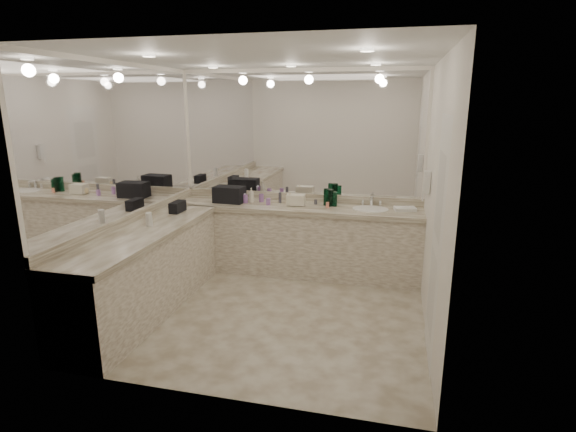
% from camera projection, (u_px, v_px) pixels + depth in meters
% --- Properties ---
extents(floor, '(3.20, 3.20, 0.00)m').
position_uv_depth(floor, '(271.00, 311.00, 4.85)').
color(floor, '#BFB6A2').
rests_on(floor, ground).
extents(ceiling, '(3.20, 3.20, 0.00)m').
position_uv_depth(ceiling, '(268.00, 57.00, 4.20)').
color(ceiling, white).
rests_on(ceiling, floor).
extents(wall_back, '(3.20, 0.02, 2.60)m').
position_uv_depth(wall_back, '(300.00, 171.00, 5.94)').
color(wall_back, white).
rests_on(wall_back, floor).
extents(wall_left, '(0.02, 3.00, 2.60)m').
position_uv_depth(wall_left, '(128.00, 186.00, 4.88)').
color(wall_left, white).
rests_on(wall_left, floor).
extents(wall_right, '(0.02, 3.00, 2.60)m').
position_uv_depth(wall_right, '(436.00, 201.00, 4.16)').
color(wall_right, white).
rests_on(wall_right, floor).
extents(vanity_back_base, '(3.20, 0.60, 0.84)m').
position_uv_depth(vanity_back_base, '(295.00, 241.00, 5.87)').
color(vanity_back_base, silver).
rests_on(vanity_back_base, floor).
extents(vanity_back_top, '(3.20, 0.64, 0.06)m').
position_uv_depth(vanity_back_top, '(295.00, 208.00, 5.75)').
color(vanity_back_top, beige).
rests_on(vanity_back_top, vanity_back_base).
extents(vanity_left_base, '(0.60, 2.40, 0.84)m').
position_uv_depth(vanity_left_base, '(145.00, 274.00, 4.75)').
color(vanity_left_base, silver).
rests_on(vanity_left_base, floor).
extents(vanity_left_top, '(0.64, 2.42, 0.06)m').
position_uv_depth(vanity_left_top, '(142.00, 233.00, 4.64)').
color(vanity_left_top, beige).
rests_on(vanity_left_top, vanity_left_base).
extents(backsplash_back, '(3.20, 0.04, 0.10)m').
position_uv_depth(backsplash_back, '(300.00, 197.00, 6.00)').
color(backsplash_back, beige).
rests_on(backsplash_back, vanity_back_top).
extents(backsplash_left, '(0.04, 3.00, 0.10)m').
position_uv_depth(backsplash_left, '(133.00, 217.00, 4.97)').
color(backsplash_left, beige).
rests_on(backsplash_left, vanity_left_top).
extents(mirror_back, '(3.12, 0.01, 1.55)m').
position_uv_depth(mirror_back, '(300.00, 135.00, 5.81)').
color(mirror_back, white).
rests_on(mirror_back, wall_back).
extents(mirror_left, '(0.01, 2.92, 1.55)m').
position_uv_depth(mirror_left, '(125.00, 142.00, 4.76)').
color(mirror_left, white).
rests_on(mirror_left, wall_left).
extents(sink, '(0.44, 0.44, 0.03)m').
position_uv_depth(sink, '(370.00, 210.00, 5.54)').
color(sink, white).
rests_on(sink, vanity_back_top).
extents(faucet, '(0.24, 0.16, 0.14)m').
position_uv_depth(faucet, '(372.00, 200.00, 5.72)').
color(faucet, silver).
rests_on(faucet, vanity_back_top).
extents(wall_phone, '(0.06, 0.10, 0.24)m').
position_uv_depth(wall_phone, '(426.00, 182.00, 4.82)').
color(wall_phone, white).
rests_on(wall_phone, wall_right).
extents(door, '(0.02, 0.82, 2.10)m').
position_uv_depth(door, '(436.00, 242.00, 3.76)').
color(door, white).
rests_on(door, wall_right).
extents(black_toiletry_bag, '(0.40, 0.27, 0.22)m').
position_uv_depth(black_toiletry_bag, '(229.00, 194.00, 5.90)').
color(black_toiletry_bag, black).
rests_on(black_toiletry_bag, vanity_back_top).
extents(black_bag_spill, '(0.11, 0.25, 0.13)m').
position_uv_depth(black_bag_spill, '(178.00, 207.00, 5.39)').
color(black_bag_spill, black).
rests_on(black_bag_spill, vanity_left_top).
extents(cream_cosmetic_case, '(0.24, 0.16, 0.13)m').
position_uv_depth(cream_cosmetic_case, '(296.00, 200.00, 5.73)').
color(cream_cosmetic_case, beige).
rests_on(cream_cosmetic_case, vanity_back_top).
extents(hand_towel, '(0.28, 0.22, 0.04)m').
position_uv_depth(hand_towel, '(405.00, 209.00, 5.47)').
color(hand_towel, white).
rests_on(hand_towel, vanity_back_top).
extents(lotion_left, '(0.07, 0.07, 0.16)m').
position_uv_depth(lotion_left, '(149.00, 219.00, 4.77)').
color(lotion_left, white).
rests_on(lotion_left, vanity_left_top).
extents(soap_bottle_a, '(0.08, 0.08, 0.20)m').
position_uv_depth(soap_bottle_a, '(251.00, 195.00, 5.89)').
color(soap_bottle_a, beige).
rests_on(soap_bottle_a, vanity_back_top).
extents(soap_bottle_b, '(0.11, 0.11, 0.19)m').
position_uv_depth(soap_bottle_b, '(242.00, 195.00, 5.91)').
color(soap_bottle_b, silver).
rests_on(soap_bottle_b, vanity_back_top).
extents(soap_bottle_c, '(0.12, 0.12, 0.15)m').
position_uv_depth(soap_bottle_c, '(290.00, 199.00, 5.75)').
color(soap_bottle_c, '#F1D591').
rests_on(soap_bottle_c, vanity_back_top).
extents(green_bottle_0, '(0.06, 0.06, 0.18)m').
position_uv_depth(green_bottle_0, '(335.00, 199.00, 5.68)').
color(green_bottle_0, '#0A4327').
rests_on(green_bottle_0, vanity_back_top).
extents(green_bottle_1, '(0.06, 0.06, 0.21)m').
position_uv_depth(green_bottle_1, '(330.00, 197.00, 5.71)').
color(green_bottle_1, '#0A4327').
rests_on(green_bottle_1, vanity_back_top).
extents(green_bottle_2, '(0.06, 0.06, 0.22)m').
position_uv_depth(green_bottle_2, '(326.00, 197.00, 5.73)').
color(green_bottle_2, '#0A4327').
rests_on(green_bottle_2, vanity_back_top).
extents(green_bottle_3, '(0.07, 0.07, 0.21)m').
position_uv_depth(green_bottle_3, '(330.00, 198.00, 5.68)').
color(green_bottle_3, '#0A4327').
rests_on(green_bottle_3, vanity_back_top).
extents(amenity_bottle_0, '(0.04, 0.04, 0.07)m').
position_uv_depth(amenity_bottle_0, '(328.00, 205.00, 5.61)').
color(amenity_bottle_0, '#E57F66').
rests_on(amenity_bottle_0, vanity_back_top).
extents(amenity_bottle_1, '(0.04, 0.04, 0.11)m').
position_uv_depth(amenity_bottle_1, '(331.00, 201.00, 5.72)').
color(amenity_bottle_1, '#E57F66').
rests_on(amenity_bottle_1, vanity_back_top).
extents(amenity_bottle_2, '(0.04, 0.04, 0.06)m').
position_uv_depth(amenity_bottle_2, '(316.00, 202.00, 5.80)').
color(amenity_bottle_2, '#3F3F4C').
rests_on(amenity_bottle_2, vanity_back_top).
extents(amenity_bottle_3, '(0.06, 0.06, 0.11)m').
position_uv_depth(amenity_bottle_3, '(261.00, 198.00, 5.94)').
color(amenity_bottle_3, '#9966B2').
rests_on(amenity_bottle_3, vanity_back_top).
extents(amenity_bottle_4, '(0.06, 0.06, 0.09)m').
position_uv_depth(amenity_bottle_4, '(268.00, 202.00, 5.76)').
color(amenity_bottle_4, '#9966B2').
rests_on(amenity_bottle_4, vanity_back_top).
extents(amenity_bottle_5, '(0.07, 0.07, 0.11)m').
position_uv_depth(amenity_bottle_5, '(245.00, 199.00, 5.88)').
color(amenity_bottle_5, '#9966B2').
rests_on(amenity_bottle_5, vanity_back_top).
extents(amenity_bottle_6, '(0.04, 0.04, 0.14)m').
position_uv_depth(amenity_bottle_6, '(280.00, 198.00, 5.87)').
color(amenity_bottle_6, '#3F3F4C').
rests_on(amenity_bottle_6, vanity_back_top).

